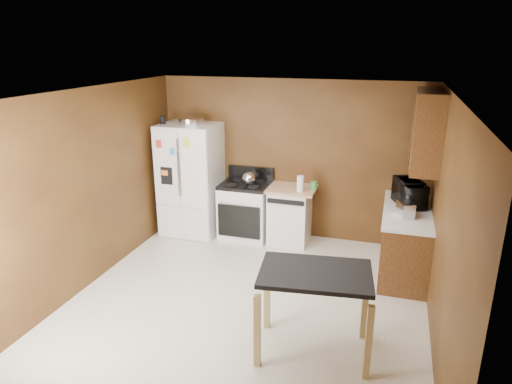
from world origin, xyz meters
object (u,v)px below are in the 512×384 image
at_px(green_canister, 314,185).
at_px(dishwasher, 290,214).
at_px(roasting_pan, 191,121).
at_px(paper_towel, 300,184).
at_px(refrigerator, 191,179).
at_px(gas_range, 246,209).
at_px(island, 315,285).
at_px(pen_cup, 163,120).
at_px(toaster, 405,209).
at_px(microwave, 409,194).
at_px(kettle, 249,179).

distance_m(green_canister, dishwasher, 0.61).
distance_m(roasting_pan, paper_towel, 1.96).
xyz_separation_m(refrigerator, gas_range, (0.91, 0.06, -0.44)).
relative_size(gas_range, island, 0.93).
distance_m(roasting_pan, gas_range, 1.64).
bearing_deg(pen_cup, paper_towel, 1.28).
bearing_deg(gas_range, refrigerator, -176.19).
bearing_deg(green_canister, island, -79.34).
height_order(refrigerator, gas_range, refrigerator).
bearing_deg(toaster, paper_towel, 136.54).
bearing_deg(island, toaster, 65.39).
xyz_separation_m(roasting_pan, island, (2.44, -2.53, -1.09)).
distance_m(refrigerator, island, 3.52).
relative_size(microwave, refrigerator, 0.31).
relative_size(roasting_pan, green_canister, 3.44).
xyz_separation_m(refrigerator, dishwasher, (1.63, 0.09, -0.45)).
bearing_deg(refrigerator, kettle, -0.55).
height_order(roasting_pan, paper_towel, roasting_pan).
height_order(toaster, refrigerator, refrigerator).
bearing_deg(island, kettle, 120.88).
height_order(microwave, dishwasher, microwave).
xyz_separation_m(roasting_pan, refrigerator, (-0.04, -0.03, -0.95)).
bearing_deg(paper_towel, green_canister, 47.51).
xyz_separation_m(pen_cup, island, (2.86, -2.40, -1.11)).
bearing_deg(gas_range, microwave, -6.56).
relative_size(kettle, green_canister, 1.86).
relative_size(roasting_pan, pen_cup, 3.16).
distance_m(roasting_pan, green_canister, 2.14).
distance_m(toaster, dishwasher, 1.92).
xyz_separation_m(green_canister, refrigerator, (-1.98, -0.14, -0.05)).
bearing_deg(microwave, roasting_pan, 65.07).
bearing_deg(green_canister, refrigerator, -176.08).
relative_size(green_canister, microwave, 0.20).
height_order(microwave, refrigerator, refrigerator).
bearing_deg(toaster, microwave, 63.94).
height_order(roasting_pan, kettle, roasting_pan).
distance_m(green_canister, island, 2.69).
height_order(toaster, microwave, microwave).
height_order(green_canister, gas_range, gas_range).
height_order(pen_cup, kettle, pen_cup).
bearing_deg(paper_towel, kettle, 177.05).
relative_size(paper_towel, green_canister, 2.10).
distance_m(pen_cup, green_canister, 2.55).
relative_size(kettle, paper_towel, 0.88).
bearing_deg(paper_towel, refrigerator, 178.36).
xyz_separation_m(toaster, dishwasher, (-1.68, 0.77, -0.54)).
height_order(roasting_pan, pen_cup, pen_cup).
distance_m(roasting_pan, kettle, 1.27).
bearing_deg(paper_towel, pen_cup, -178.72).
distance_m(pen_cup, gas_range, 1.91).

